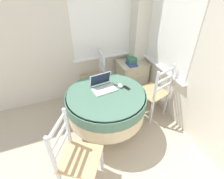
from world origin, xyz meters
TOP-DOWN VIEW (x-y plane):
  - corner_room_shell at (1.14, 2.12)m, footprint 4.20×5.22m
  - round_dining_table at (0.77, 2.22)m, footprint 1.16×1.16m
  - laptop at (0.78, 2.34)m, footprint 0.37×0.31m
  - computer_mouse at (1.03, 2.29)m, footprint 0.06×0.10m
  - cell_phone at (1.10, 2.23)m, footprint 0.09×0.13m
  - dining_chair_near_back_window at (0.86, 3.09)m, footprint 0.48×0.47m
  - dining_chair_near_right_window at (1.66, 2.29)m, footprint 0.54×0.54m
  - dining_chair_camera_near at (0.18, 1.56)m, footprint 0.60×0.59m
  - corner_cabinet at (1.64, 3.08)m, footprint 0.56×0.49m
  - storage_box at (1.60, 3.07)m, footprint 0.16×0.15m
  - book_on_cabinet at (1.57, 2.99)m, footprint 0.17×0.22m

SIDE VIEW (x-z plane):
  - corner_cabinet at x=1.64m, z-range 0.00..0.67m
  - dining_chair_near_back_window at x=0.86m, z-range -0.03..0.98m
  - dining_chair_near_right_window at x=1.66m, z-range -0.03..0.98m
  - dining_chair_camera_near at x=0.18m, z-range -0.03..0.98m
  - round_dining_table at x=0.77m, z-range 0.20..0.94m
  - book_on_cabinet at x=1.57m, z-range 0.67..0.69m
  - storage_box at x=1.60m, z-range 0.67..0.78m
  - cell_phone at x=1.10m, z-range 0.74..0.76m
  - computer_mouse at x=1.03m, z-range 0.75..0.80m
  - laptop at x=0.78m, z-range 0.68..0.90m
  - corner_room_shell at x=1.14m, z-range 0.00..2.55m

